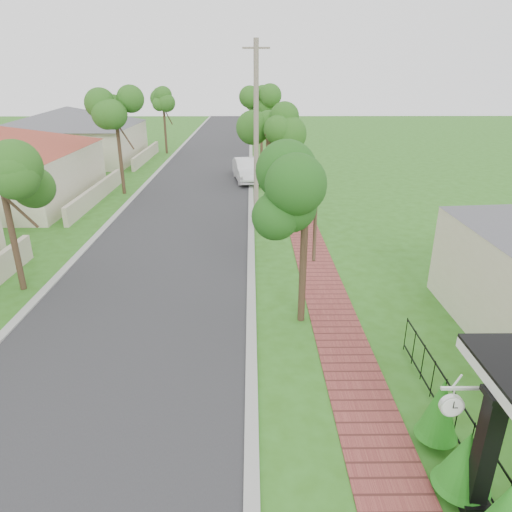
% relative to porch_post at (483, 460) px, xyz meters
% --- Properties ---
extents(ground, '(160.00, 160.00, 0.00)m').
position_rel_porch_post_xyz_m(ground, '(-4.55, 1.00, -1.12)').
color(ground, '#2D6117').
rests_on(ground, ground).
extents(road, '(7.00, 120.00, 0.02)m').
position_rel_porch_post_xyz_m(road, '(-7.55, 21.00, -1.12)').
color(road, '#28282B').
rests_on(road, ground).
extents(kerb_right, '(0.30, 120.00, 0.10)m').
position_rel_porch_post_xyz_m(kerb_right, '(-3.90, 21.00, -1.12)').
color(kerb_right, '#9E9E99').
rests_on(kerb_right, ground).
extents(kerb_left, '(0.30, 120.00, 0.10)m').
position_rel_porch_post_xyz_m(kerb_left, '(-11.20, 21.00, -1.12)').
color(kerb_left, '#9E9E99').
rests_on(kerb_left, ground).
extents(sidewalk, '(1.50, 120.00, 0.03)m').
position_rel_porch_post_xyz_m(sidewalk, '(-1.30, 21.00, -1.12)').
color(sidewalk, brown).
rests_on(sidewalk, ground).
extents(porch_post, '(0.48, 0.48, 2.52)m').
position_rel_porch_post_xyz_m(porch_post, '(0.00, 0.00, 0.00)').
color(porch_post, black).
rests_on(porch_post, ground).
extents(picket_fence, '(0.03, 8.02, 1.00)m').
position_rel_porch_post_xyz_m(picket_fence, '(0.35, 1.00, -0.59)').
color(picket_fence, black).
rests_on(picket_fence, ground).
extents(street_trees, '(10.70, 37.65, 5.89)m').
position_rel_porch_post_xyz_m(street_trees, '(-7.42, 27.84, 3.42)').
color(street_trees, '#382619').
rests_on(street_trees, ground).
extents(hedge_row, '(0.90, 4.78, 1.85)m').
position_rel_porch_post_xyz_m(hedge_row, '(-0.10, -0.54, -0.35)').
color(hedge_row, '#176614').
rests_on(hedge_row, ground).
extents(far_house_grey, '(15.56, 15.56, 4.60)m').
position_rel_porch_post_xyz_m(far_house_grey, '(-19.52, 35.00, 1.22)').
color(far_house_grey, beige).
rests_on(far_house_grey, ground).
extents(parked_car_red, '(1.66, 4.00, 1.35)m').
position_rel_porch_post_xyz_m(parked_car_red, '(-4.15, 28.42, -0.44)').
color(parked_car_red, maroon).
rests_on(parked_car_red, ground).
extents(parked_car_white, '(2.37, 4.97, 1.57)m').
position_rel_porch_post_xyz_m(parked_car_white, '(-4.15, 26.57, -0.33)').
color(parked_car_white, white).
rests_on(parked_car_white, ground).
extents(near_tree, '(1.90, 1.90, 4.87)m').
position_rel_porch_post_xyz_m(near_tree, '(-2.35, 6.69, 2.75)').
color(near_tree, '#382619').
rests_on(near_tree, ground).
extents(utility_pole, '(1.20, 0.24, 8.59)m').
position_rel_porch_post_xyz_m(utility_pole, '(-3.65, 15.71, 3.23)').
color(utility_pole, gray).
rests_on(utility_pole, ground).
extents(station_clock, '(0.69, 0.13, 0.58)m').
position_rel_porch_post_xyz_m(station_clock, '(-0.49, 0.40, 0.83)').
color(station_clock, white).
rests_on(station_clock, ground).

